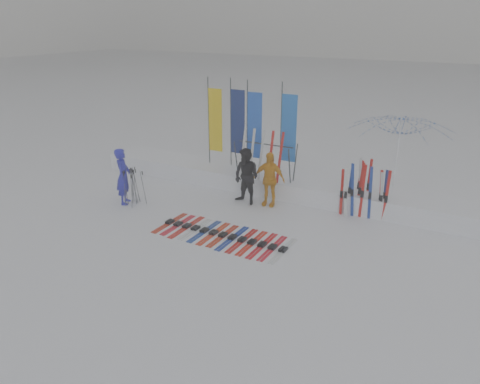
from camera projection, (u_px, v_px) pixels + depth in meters
The scene contains 11 objects.
ground at pixel (205, 243), 12.79m from camera, with size 120.00×120.00×0.00m, color white.
snow_bank at pixel (276, 183), 16.45m from camera, with size 14.00×1.60×0.60m, color white.
person_blue at pixel (123, 176), 15.21m from camera, with size 0.68×0.45×1.86m, color #1D1DAB.
person_black at pixel (246, 177), 15.20m from camera, with size 0.90×0.70×1.85m, color black.
person_yellow at pixel (269, 179), 15.06m from camera, with size 1.05×0.44×1.79m, color orange.
tent_canopy at pixel (396, 159), 15.02m from camera, with size 3.27×3.34×3.00m, color white.
ski_row at pixel (223, 235), 13.17m from camera, with size 3.88×1.70×0.07m.
pole_cluster at pixel (133, 187), 15.27m from camera, with size 0.72×0.57×1.25m.
feather_flags at pixel (248, 124), 16.50m from camera, with size 3.46×0.27×3.20m.
ski_rack at pixel (265, 156), 15.86m from camera, with size 2.04×0.80×1.23m.
upright_skis at pixel (364, 190), 14.37m from camera, with size 1.42×1.01×1.69m.
Camera 1 is at (6.36, -9.60, 5.81)m, focal length 35.00 mm.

